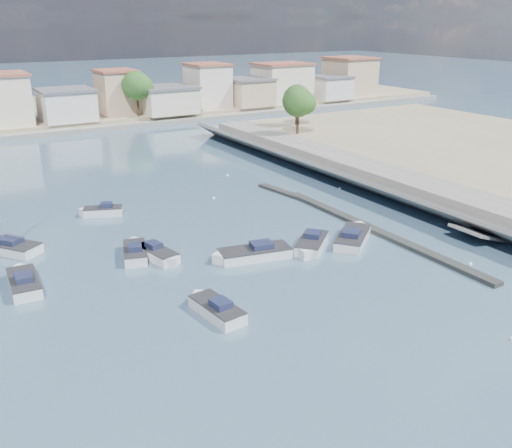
{
  "coord_description": "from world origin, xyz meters",
  "views": [
    {
      "loc": [
        -26.81,
        -25.62,
        18.22
      ],
      "look_at": [
        -3.09,
        14.06,
        1.4
      ],
      "focal_mm": 40.0,
      "sensor_mm": 36.0,
      "label": 1
    }
  ],
  "objects": [
    {
      "name": "ground",
      "position": [
        0.0,
        40.0,
        0.0
      ],
      "size": [
        400.0,
        400.0,
        0.0
      ],
      "primitive_type": "plane",
      "color": "#325265",
      "rests_on": "ground"
    },
    {
      "name": "motorboat_a",
      "position": [
        -12.22,
        3.98,
        0.38
      ],
      "size": [
        2.23,
        5.0,
        1.48
      ],
      "color": "silver",
      "rests_on": "ground"
    },
    {
      "name": "far_shore_quay",
      "position": [
        0.0,
        71.0,
        0.4
      ],
      "size": [
        160.0,
        2.5,
        0.8
      ],
      "primitive_type": "cube",
      "color": "slate",
      "rests_on": "ground"
    },
    {
      "name": "breakwater",
      "position": [
        6.9,
        12.69,
        0.17
      ],
      "size": [
        2.0,
        31.02,
        0.35
      ],
      "color": "black",
      "rests_on": "ground"
    },
    {
      "name": "far_shore_land",
      "position": [
        0.0,
        92.0,
        0.7
      ],
      "size": [
        160.0,
        40.0,
        1.4
      ],
      "primitive_type": "cube",
      "color": "gray",
      "rests_on": "ground"
    },
    {
      "name": "far_town",
      "position": [
        10.71,
        76.92,
        4.93
      ],
      "size": [
        113.01,
        12.8,
        8.35
      ],
      "color": "beige",
      "rests_on": "far_shore_land"
    },
    {
      "name": "motorboat_d",
      "position": [
        -0.3,
        9.76,
        0.38
      ],
      "size": [
        4.82,
        4.59,
        1.48
      ],
      "color": "silver",
      "rests_on": "ground"
    },
    {
      "name": "motorboat_b",
      "position": [
        -13.43,
        15.84,
        0.38
      ],
      "size": [
        2.96,
        4.88,
        1.48
      ],
      "color": "silver",
      "rests_on": "ground"
    },
    {
      "name": "motorboat_e",
      "position": [
        -22.18,
        14.56,
        0.38
      ],
      "size": [
        2.19,
        5.43,
        1.48
      ],
      "color": "silver",
      "rests_on": "ground"
    },
    {
      "name": "motorboat_g",
      "position": [
        -12.03,
        14.23,
        0.38
      ],
      "size": [
        2.43,
        4.78,
        1.48
      ],
      "color": "silver",
      "rests_on": "ground"
    },
    {
      "name": "motorboat_c",
      "position": [
        -5.61,
        10.61,
        0.38
      ],
      "size": [
        6.52,
        3.29,
        1.48
      ],
      "color": "silver",
      "rests_on": "ground"
    },
    {
      "name": "shore_trees",
      "position": [
        8.34,
        68.11,
        6.22
      ],
      "size": [
        74.56,
        38.32,
        7.92
      ],
      "color": "#38281E",
      "rests_on": "ground"
    },
    {
      "name": "sailboat",
      "position": [
        -22.49,
        22.66,
        0.41
      ],
      "size": [
        5.54,
        6.35,
        9.0
      ],
      "color": "silver",
      "rests_on": "ground"
    },
    {
      "name": "seawall_walkway",
      "position": [
        18.5,
        13.0,
        0.9
      ],
      "size": [
        5.0,
        90.0,
        1.8
      ],
      "primitive_type": "cube",
      "color": "slate",
      "rests_on": "ground"
    },
    {
      "name": "motorboat_h",
      "position": [
        3.91,
        9.37,
        0.38
      ],
      "size": [
        5.74,
        5.26,
        1.48
      ],
      "color": "silver",
      "rests_on": "ground"
    },
    {
      "name": "motorboat_f",
      "position": [
        -12.82,
        27.24,
        0.38
      ],
      "size": [
        4.12,
        2.69,
        1.48
      ],
      "color": "silver",
      "rests_on": "ground"
    },
    {
      "name": "mooring_buoys",
      "position": [
        5.73,
        14.62,
        0.05
      ],
      "size": [
        14.26,
        42.28,
        0.33
      ],
      "color": "white",
      "rests_on": "ground"
    }
  ]
}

